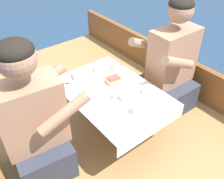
{
  "coord_description": "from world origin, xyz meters",
  "views": [
    {
      "loc": [
        -0.91,
        -1.28,
        1.85
      ],
      "look_at": [
        0.0,
        -0.13,
        0.71
      ],
      "focal_mm": 40.0,
      "sensor_mm": 36.0,
      "label": 1
    }
  ],
  "objects_px": {
    "person_port": "(35,124)",
    "coffee_cup_center": "(147,90)",
    "coffee_cup_starboard": "(138,109)",
    "tin_can": "(116,66)",
    "coffee_cup_port": "(87,94)",
    "sandwich": "(114,80)",
    "person_starboard": "(170,67)"
  },
  "relations": [
    {
      "from": "person_starboard",
      "to": "coffee_cup_port",
      "type": "relative_size",
      "value": 9.33
    },
    {
      "from": "coffee_cup_center",
      "to": "tin_can",
      "type": "height_order",
      "value": "coffee_cup_center"
    },
    {
      "from": "coffee_cup_port",
      "to": "coffee_cup_center",
      "type": "relative_size",
      "value": 1.11
    },
    {
      "from": "person_port",
      "to": "sandwich",
      "type": "xyz_separation_m",
      "value": [
        0.68,
        0.05,
        0.02
      ]
    },
    {
      "from": "tin_can",
      "to": "person_starboard",
      "type": "bearing_deg",
      "value": -34.68
    },
    {
      "from": "sandwich",
      "to": "coffee_cup_starboard",
      "type": "xyz_separation_m",
      "value": [
        -0.08,
        -0.36,
        -0.0
      ]
    },
    {
      "from": "person_port",
      "to": "sandwich",
      "type": "distance_m",
      "value": 0.68
    },
    {
      "from": "person_port",
      "to": "coffee_cup_starboard",
      "type": "distance_m",
      "value": 0.68
    },
    {
      "from": "sandwich",
      "to": "tin_can",
      "type": "height_order",
      "value": "sandwich"
    },
    {
      "from": "person_starboard",
      "to": "coffee_cup_center",
      "type": "distance_m",
      "value": 0.43
    },
    {
      "from": "coffee_cup_port",
      "to": "coffee_cup_starboard",
      "type": "height_order",
      "value": "coffee_cup_starboard"
    },
    {
      "from": "person_port",
      "to": "coffee_cup_center",
      "type": "height_order",
      "value": "person_port"
    },
    {
      "from": "person_port",
      "to": "tin_can",
      "type": "relative_size",
      "value": 14.98
    },
    {
      "from": "person_starboard",
      "to": "tin_can",
      "type": "distance_m",
      "value": 0.47
    },
    {
      "from": "coffee_cup_port",
      "to": "coffee_cup_center",
      "type": "bearing_deg",
      "value": -31.79
    },
    {
      "from": "person_starboard",
      "to": "coffee_cup_center",
      "type": "xyz_separation_m",
      "value": [
        -0.41,
        -0.13,
        0.03
      ]
    },
    {
      "from": "person_starboard",
      "to": "coffee_cup_starboard",
      "type": "relative_size",
      "value": 10.33
    },
    {
      "from": "coffee_cup_starboard",
      "to": "person_starboard",
      "type": "bearing_deg",
      "value": 21.51
    },
    {
      "from": "sandwich",
      "to": "tin_can",
      "type": "relative_size",
      "value": 1.85
    },
    {
      "from": "coffee_cup_port",
      "to": "person_starboard",
      "type": "bearing_deg",
      "value": -7.48
    },
    {
      "from": "coffee_cup_port",
      "to": "person_port",
      "type": "bearing_deg",
      "value": -176.16
    },
    {
      "from": "person_starboard",
      "to": "coffee_cup_starboard",
      "type": "height_order",
      "value": "person_starboard"
    },
    {
      "from": "sandwich",
      "to": "coffee_cup_center",
      "type": "distance_m",
      "value": 0.28
    },
    {
      "from": "coffee_cup_starboard",
      "to": "coffee_cup_center",
      "type": "height_order",
      "value": "coffee_cup_starboard"
    },
    {
      "from": "person_port",
      "to": "tin_can",
      "type": "height_order",
      "value": "person_port"
    },
    {
      "from": "person_port",
      "to": "tin_can",
      "type": "bearing_deg",
      "value": 20.27
    },
    {
      "from": "person_starboard",
      "to": "coffee_cup_starboard",
      "type": "distance_m",
      "value": 0.66
    },
    {
      "from": "sandwich",
      "to": "coffee_cup_center",
      "type": "xyz_separation_m",
      "value": [
        0.12,
        -0.25,
        -0.0
      ]
    },
    {
      "from": "sandwich",
      "to": "coffee_cup_center",
      "type": "relative_size",
      "value": 1.28
    },
    {
      "from": "person_port",
      "to": "coffee_cup_center",
      "type": "xyz_separation_m",
      "value": [
        0.8,
        -0.21,
        0.02
      ]
    },
    {
      "from": "person_port",
      "to": "sandwich",
      "type": "relative_size",
      "value": 8.08
    },
    {
      "from": "coffee_cup_starboard",
      "to": "tin_can",
      "type": "xyz_separation_m",
      "value": [
        0.22,
        0.51,
        -0.0
      ]
    }
  ]
}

